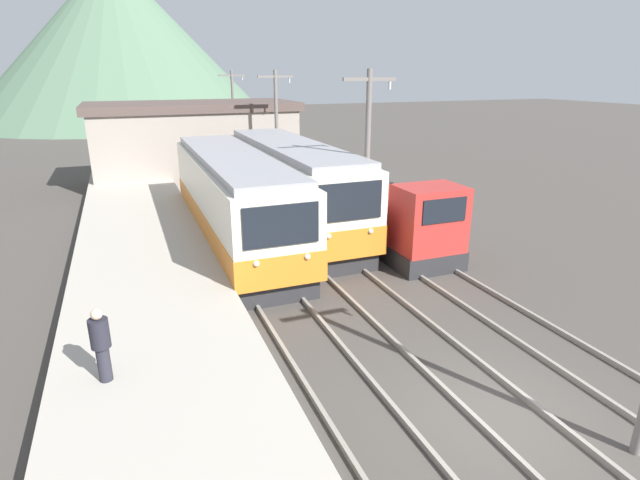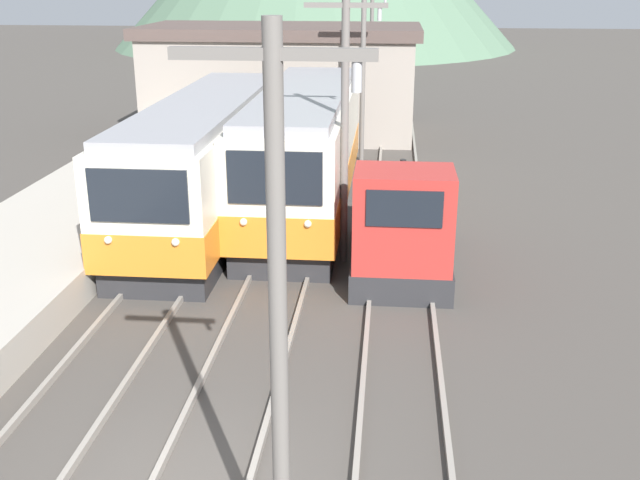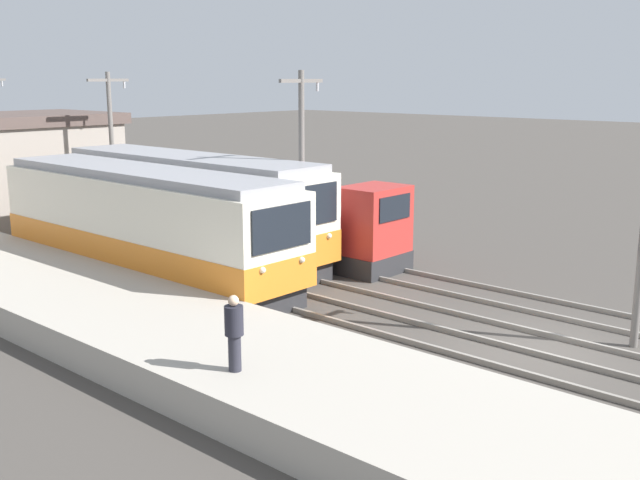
% 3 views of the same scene
% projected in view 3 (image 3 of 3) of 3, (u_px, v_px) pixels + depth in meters
% --- Properties ---
extents(ground_plane, '(200.00, 200.00, 0.00)m').
position_uv_depth(ground_plane, '(539.00, 349.00, 18.58)').
color(ground_plane, '#47423D').
extents(platform_left, '(4.50, 54.00, 0.84)m').
position_uv_depth(platform_left, '(390.00, 416.00, 13.92)').
color(platform_left, '#ADA599').
rests_on(platform_left, ground).
extents(track_left, '(1.54, 60.00, 0.14)m').
position_uv_depth(track_left, '(487.00, 377.00, 16.66)').
color(track_left, gray).
rests_on(track_left, ground).
extents(track_center, '(1.54, 60.00, 0.14)m').
position_uv_depth(track_center, '(543.00, 344.00, 18.71)').
color(track_center, gray).
rests_on(track_center, ground).
extents(track_right, '(1.54, 60.00, 0.14)m').
position_uv_depth(track_right, '(591.00, 316.00, 20.90)').
color(track_right, gray).
rests_on(track_right, ground).
extents(commuter_train_left, '(2.84, 12.83, 3.72)m').
position_uv_depth(commuter_train_left, '(144.00, 229.00, 24.55)').
color(commuter_train_left, '#28282B').
rests_on(commuter_train_left, ground).
extents(commuter_train_center, '(2.84, 12.19, 3.86)m').
position_uv_depth(commuter_train_center, '(190.00, 212.00, 27.29)').
color(commuter_train_center, '#28282B').
rests_on(commuter_train_center, ground).
extents(shunting_locomotive, '(2.40, 5.44, 3.00)m').
position_uv_depth(shunting_locomotive, '(339.00, 232.00, 26.63)').
color(shunting_locomotive, '#28282B').
rests_on(shunting_locomotive, ground).
extents(catenary_mast_mid, '(2.00, 0.20, 6.84)m').
position_uv_depth(catenary_mast_mid, '(302.00, 164.00, 25.27)').
color(catenary_mast_mid, slate).
rests_on(catenary_mast_mid, ground).
extents(catenary_mast_far, '(2.00, 0.20, 6.84)m').
position_uv_depth(catenary_mast_far, '(112.00, 144.00, 32.61)').
color(catenary_mast_far, slate).
rests_on(catenary_mast_far, ground).
extents(person_on_platform, '(0.38, 0.38, 1.57)m').
position_uv_depth(person_on_platform, '(234.00, 330.00, 14.81)').
color(person_on_platform, '#282833').
rests_on(person_on_platform, platform_left).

